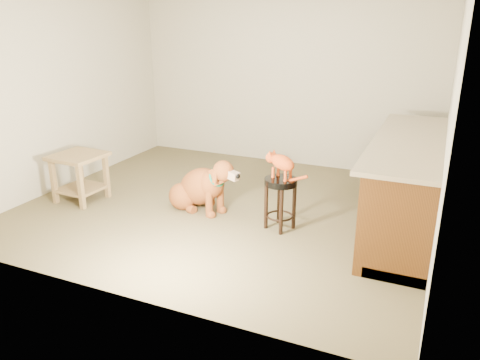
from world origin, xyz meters
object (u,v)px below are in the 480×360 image
at_px(padded_stool, 280,193).
at_px(wood_stool, 404,171).
at_px(side_table, 79,170).
at_px(tabby_kitten, 281,163).
at_px(golden_retriever, 201,188).

height_order(padded_stool, wood_stool, wood_stool).
height_order(padded_stool, side_table, side_table).
height_order(wood_stool, tabby_kitten, tabby_kitten).
xyz_separation_m(side_table, tabby_kitten, (2.44, 0.20, 0.34)).
height_order(wood_stool, golden_retriever, wood_stool).
xyz_separation_m(golden_retriever, tabby_kitten, (0.98, -0.12, 0.45)).
bearing_deg(tabby_kitten, golden_retriever, -165.27).
relative_size(side_table, golden_retriever, 0.55).
xyz_separation_m(padded_stool, tabby_kitten, (-0.01, 0.01, 0.33)).
bearing_deg(side_table, wood_stool, 24.52).
distance_m(side_table, golden_retriever, 1.50).
distance_m(wood_stool, side_table, 3.88).
distance_m(padded_stool, golden_retriever, 1.01).
xyz_separation_m(wood_stool, tabby_kitten, (-1.09, -1.41, 0.37)).
relative_size(golden_retriever, tabby_kitten, 2.17).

